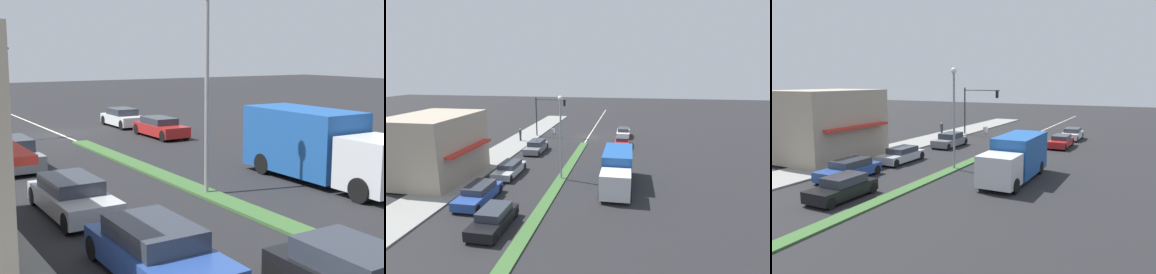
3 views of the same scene
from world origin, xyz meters
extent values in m
plane|color=#232326|center=(0.00, 18.00, 0.00)|extent=(160.00, 160.00, 0.00)
cube|color=gray|center=(9.00, 18.50, 0.06)|extent=(4.00, 73.00, 0.12)
cube|color=#3D6633|center=(0.00, 27.00, 0.05)|extent=(0.90, 46.00, 0.10)
cube|color=beige|center=(0.00, 0.00, 0.00)|extent=(0.16, 60.00, 0.01)
cube|color=tan|center=(11.06, 19.08, 2.95)|extent=(5.90, 8.23, 5.66)
cube|color=red|center=(7.77, 19.08, 2.92)|extent=(0.70, 6.59, 0.20)
cylinder|color=#333338|center=(7.55, 0.91, 2.92)|extent=(0.18, 0.18, 5.60)
cylinder|color=#333338|center=(5.30, 0.91, 5.42)|extent=(4.50, 0.12, 0.12)
cube|color=black|center=(3.35, 0.91, 4.97)|extent=(0.28, 0.24, 0.84)
sphere|color=red|center=(3.35, 0.78, 5.24)|extent=(0.18, 0.18, 0.18)
sphere|color=gold|center=(3.35, 0.78, 4.97)|extent=(0.18, 0.18, 0.18)
sphere|color=green|center=(3.35, 0.78, 4.70)|extent=(0.18, 0.18, 0.18)
cylinder|color=gray|center=(0.00, 17.53, 3.60)|extent=(0.16, 0.16, 7.00)
sphere|color=silver|center=(0.00, 17.53, 7.25)|extent=(0.44, 0.44, 0.44)
cylinder|color=#282D42|center=(8.77, 4.43, 0.56)|extent=(0.26, 0.26, 0.88)
cylinder|color=#333338|center=(8.77, 4.43, 1.28)|extent=(0.34, 0.34, 0.57)
sphere|color=tan|center=(8.77, 4.43, 1.68)|extent=(0.22, 0.22, 0.22)
cube|color=silver|center=(5.63, -1.15, 0.43)|extent=(0.45, 0.21, 0.84)
cube|color=silver|center=(5.63, -0.83, 0.43)|extent=(0.45, 0.21, 0.84)
cube|color=silver|center=(-5.00, 21.07, 1.22)|extent=(2.28, 2.20, 1.90)
cube|color=#1E519E|center=(-5.00, 17.22, 1.57)|extent=(2.40, 5.10, 2.60)
cylinder|color=black|center=(-6.08, 21.27, 0.45)|extent=(0.28, 0.90, 0.90)
cylinder|color=black|center=(-3.92, 21.27, 0.45)|extent=(0.28, 0.90, 0.90)
cylinder|color=black|center=(-6.08, 15.97, 0.45)|extent=(0.28, 0.90, 0.90)
cylinder|color=black|center=(-3.92, 15.97, 0.45)|extent=(0.28, 0.90, 0.90)
cube|color=#AD1E1E|center=(-5.00, 4.66, 0.50)|extent=(1.72, 4.40, 0.62)
cube|color=#2D333D|center=(-5.00, 4.44, 1.01)|extent=(1.47, 2.42, 0.40)
cylinder|color=black|center=(-5.76, 6.41, 0.34)|extent=(0.22, 0.68, 0.68)
cylinder|color=black|center=(-4.24, 6.41, 0.34)|extent=(0.22, 0.68, 0.68)
cylinder|color=black|center=(-5.76, 2.90, 0.34)|extent=(0.22, 0.68, 0.68)
cylinder|color=black|center=(-4.24, 2.90, 0.34)|extent=(0.22, 0.68, 0.68)
cube|color=#284793|center=(5.00, 23.18, 0.50)|extent=(1.88, 4.54, 0.65)
cube|color=#2D333D|center=(5.00, 22.96, 1.06)|extent=(1.60, 2.49, 0.47)
cylinder|color=black|center=(4.16, 25.03, 0.33)|extent=(0.22, 0.65, 0.65)
cylinder|color=black|center=(5.84, 25.03, 0.33)|extent=(0.22, 0.65, 0.65)
cylinder|color=black|center=(4.16, 21.34, 0.33)|extent=(0.22, 0.65, 0.65)
cylinder|color=black|center=(5.84, 21.34, 0.33)|extent=(0.22, 0.65, 0.65)
cube|color=black|center=(2.20, 26.60, 0.49)|extent=(1.79, 4.04, 0.63)
cube|color=#2D333D|center=(2.20, 26.39, 1.05)|extent=(1.52, 2.22, 0.49)
cylinder|color=black|center=(1.41, 28.20, 0.31)|extent=(0.22, 0.63, 0.63)
cylinder|color=black|center=(2.99, 28.20, 0.31)|extent=(0.22, 0.63, 0.63)
cylinder|color=black|center=(1.41, 24.99, 0.31)|extent=(0.22, 0.63, 0.63)
cylinder|color=black|center=(2.99, 24.99, 0.31)|extent=(0.22, 0.63, 0.63)
cube|color=#B7BABF|center=(5.00, 17.35, 0.47)|extent=(1.78, 4.35, 0.59)
cube|color=#2D333D|center=(5.00, 17.13, 0.99)|extent=(1.51, 2.39, 0.44)
cylinder|color=black|center=(4.21, 19.11, 0.32)|extent=(0.22, 0.65, 0.65)
cylinder|color=black|center=(5.79, 19.11, 0.32)|extent=(0.22, 0.65, 0.65)
cylinder|color=black|center=(4.21, 15.60, 0.32)|extent=(0.22, 0.65, 0.65)
cylinder|color=black|center=(5.79, 15.60, 0.32)|extent=(0.22, 0.65, 0.65)
cube|color=slate|center=(5.00, 9.26, 0.51)|extent=(1.82, 4.44, 0.67)
cube|color=#2D333D|center=(5.00, 9.04, 1.11)|extent=(1.55, 2.44, 0.54)
cylinder|color=black|center=(4.19, 11.06, 0.32)|extent=(0.22, 0.64, 0.64)
cylinder|color=black|center=(5.81, 11.06, 0.32)|extent=(0.22, 0.64, 0.64)
cylinder|color=black|center=(4.19, 7.46, 0.32)|extent=(0.22, 0.64, 0.64)
cylinder|color=black|center=(5.81, 7.46, 0.32)|extent=(0.22, 0.64, 0.64)
cube|color=silver|center=(-5.00, -0.92, 0.51)|extent=(1.81, 4.02, 0.64)
cube|color=#2D333D|center=(-5.00, -1.12, 1.05)|extent=(1.54, 2.21, 0.46)
cylinder|color=black|center=(-5.81, 0.64, 0.34)|extent=(0.22, 0.68, 0.68)
cylinder|color=black|center=(-4.19, 0.64, 0.34)|extent=(0.22, 0.68, 0.68)
cylinder|color=black|center=(-5.81, -2.49, 0.34)|extent=(0.22, 0.68, 0.68)
cylinder|color=black|center=(-4.19, -2.49, 0.34)|extent=(0.22, 0.68, 0.68)
camera|label=1|loc=(10.45, 33.55, 5.17)|focal=50.00mm
camera|label=2|loc=(-5.89, 42.32, 9.65)|focal=28.00mm
camera|label=3|loc=(-13.03, 41.46, 6.52)|focal=35.00mm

